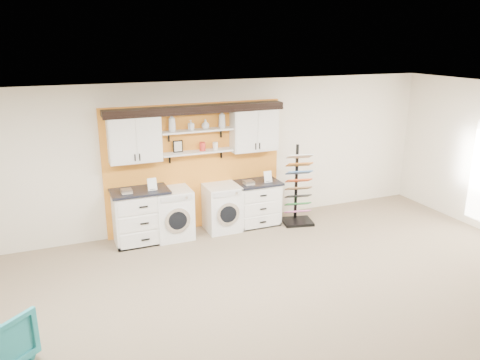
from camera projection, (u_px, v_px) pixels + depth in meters
name	position (u px, v px, depth m)	size (l,w,h in m)	color
floor	(295.00, 343.00, 5.66)	(10.00, 10.00, 0.00)	#8A775D
ceiling	(304.00, 112.00, 4.85)	(10.00, 10.00, 0.00)	white
wall_back	(194.00, 156.00, 8.79)	(10.00, 10.00, 0.00)	#EFE4CE
accent_panel	(195.00, 167.00, 8.82)	(3.40, 0.07, 2.40)	orange
upper_cabinet_left	(134.00, 138.00, 8.06)	(0.90, 0.35, 0.84)	white
upper_cabinet_right	(254.00, 129.00, 8.88)	(0.90, 0.35, 0.84)	white
shelf_lower	(197.00, 152.00, 8.58)	(1.32, 0.28, 0.03)	white
shelf_upper	(197.00, 130.00, 8.46)	(1.32, 0.28, 0.03)	white
crown_molding	(196.00, 108.00, 8.36)	(3.30, 0.41, 0.13)	black
picture_frame	(178.00, 146.00, 8.46)	(0.18, 0.02, 0.22)	black
canister_red	(202.00, 146.00, 8.59)	(0.11, 0.11, 0.16)	red
canister_cream	(215.00, 146.00, 8.68)	(0.10, 0.10, 0.14)	silver
base_cabinet_left	(141.00, 216.00, 8.33)	(1.01, 0.66, 0.98)	white
base_cabinet_right	(256.00, 203.00, 9.17)	(0.89, 0.66, 0.87)	white
washer	(173.00, 213.00, 8.55)	(0.66, 0.71, 0.92)	white
dryer	(222.00, 208.00, 8.90)	(0.63, 0.71, 0.88)	white
sample_rack	(298.00, 199.00, 9.20)	(0.66, 0.59, 1.56)	black
soap_bottle_a	(172.00, 122.00, 8.24)	(0.13, 0.13, 0.33)	silver
soap_bottle_b	(191.00, 125.00, 8.39)	(0.08, 0.08, 0.18)	silver
soap_bottle_c	(205.00, 124.00, 8.49)	(0.14, 0.14, 0.18)	silver
soap_bottle_d	(222.00, 119.00, 8.59)	(0.13, 0.13, 0.34)	silver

